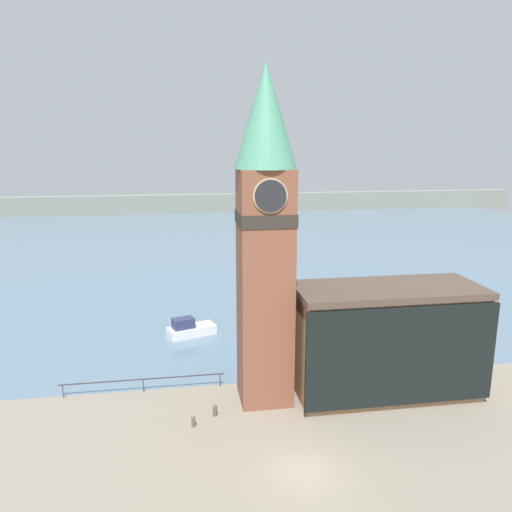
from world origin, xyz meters
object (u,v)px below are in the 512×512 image
at_px(clock_tower, 265,231).
at_px(mooring_bollard_near, 215,410).
at_px(pier_building, 387,340).
at_px(mooring_bollard_far, 193,421).
at_px(boat_near, 190,329).

xyz_separation_m(clock_tower, mooring_bollard_near, (-3.90, -2.00, -12.33)).
distance_m(pier_building, mooring_bollard_far, 15.39).
xyz_separation_m(pier_building, mooring_bollard_far, (-14.69, -2.54, -3.83)).
bearing_deg(mooring_bollard_far, mooring_bollard_near, 36.35).
height_order(pier_building, mooring_bollard_near, pier_building).
height_order(clock_tower, mooring_bollard_near, clock_tower).
xyz_separation_m(mooring_bollard_near, mooring_bollard_far, (-1.55, -1.14, -0.04)).
bearing_deg(boat_near, clock_tower, -87.37).
xyz_separation_m(pier_building, mooring_bollard_near, (-13.14, -1.40, -3.79)).
relative_size(pier_building, mooring_bollard_far, 18.10).
bearing_deg(pier_building, mooring_bollard_near, -173.92).
relative_size(boat_near, mooring_bollard_far, 6.54).
xyz_separation_m(boat_near, mooring_bollard_near, (1.36, -15.39, -0.23)).
xyz_separation_m(boat_near, mooring_bollard_far, (-0.19, -16.53, -0.27)).
relative_size(clock_tower, mooring_bollard_near, 28.34).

